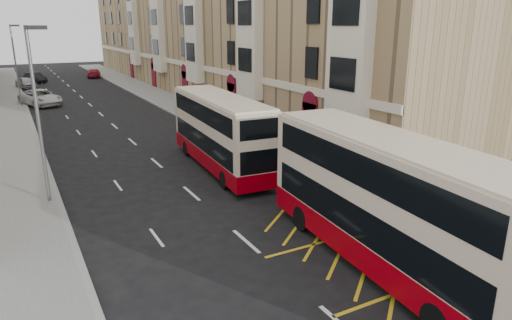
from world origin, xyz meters
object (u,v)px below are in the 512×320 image
pedestrian_far (399,200)px  car_red (94,73)px  bus_shelter (492,189)px  street_lamp_near (38,107)px  white_van (40,98)px  double_decker_front (388,204)px  pedestrian_mid (425,182)px  car_silver (26,83)px  double_decker_rear (221,132)px  car_dark (35,78)px  street_lamp_far (16,61)px

pedestrian_far → car_red: (-1.39, 64.22, -0.42)m
bus_shelter → street_lamp_near: bearing=139.9°
bus_shelter → white_van: bus_shelter is taller
double_decker_front → car_red: double_decker_front is taller
double_decker_front → pedestrian_mid: size_ratio=6.25×
car_silver → car_red: (10.16, 9.33, -0.06)m
double_decker_front → pedestrian_mid: bearing=35.6°
double_decker_rear → bus_shelter: bearing=-65.0°
street_lamp_near → double_decker_front: 15.60m
double_decker_rear → car_dark: size_ratio=2.42×
double_decker_front → pedestrian_mid: double_decker_front is taller
double_decker_rear → car_red: size_ratio=2.30×
car_silver → pedestrian_mid: bearing=-90.4°
double_decker_rear → white_van: double_decker_rear is taller
white_van → double_decker_rear: bearing=-93.6°
bus_shelter → car_dark: bearing=100.7°
double_decker_front → pedestrian_far: size_ratio=6.15×
double_decker_rear → car_dark: double_decker_rear is taller
pedestrian_far → street_lamp_near: bearing=-17.9°
white_van → car_silver: size_ratio=1.36×
white_van → car_dark: bearing=69.3°
car_silver → bus_shelter: bearing=-92.2°
street_lamp_far → pedestrian_far: bearing=-72.3°
double_decker_front → white_van: 42.80m
street_lamp_near → car_red: (11.31, 54.53, -3.95)m
double_decker_rear → car_red: 53.41m
pedestrian_mid → white_van: size_ratio=0.32×
street_lamp_far → car_dark: (2.60, 21.44, -3.90)m
street_lamp_far → car_red: bearing=65.3°
pedestrian_far → car_dark: (-10.10, 61.14, -0.37)m
street_lamp_far → car_silver: street_lamp_far is taller
street_lamp_near → double_decker_rear: 9.83m
car_red → bus_shelter: bearing=104.7°
pedestrian_mid → street_lamp_far: bearing=114.3°
bus_shelter → white_van: 44.38m
car_dark → pedestrian_mid: bearing=-98.2°
bus_shelter → street_lamp_far: street_lamp_far is taller
car_dark → car_red: car_dark is taller
street_lamp_far → white_van: size_ratio=1.35×
street_lamp_near → double_decker_front: size_ratio=0.68×
bus_shelter → car_red: size_ratio=0.90×
bus_shelter → car_dark: size_ratio=0.95×
street_lamp_near → bus_shelter: bearing=-40.1°
pedestrian_far → car_dark: size_ratio=0.43×
bus_shelter → car_dark: (-12.09, 63.84, -1.40)m
pedestrian_far → car_silver: bearing=-58.7°
white_van → car_silver: white_van is taller
street_lamp_near → car_red: bearing=78.3°
double_decker_rear → pedestrian_far: bearing=-69.5°
double_decker_front → car_silver: size_ratio=2.71×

